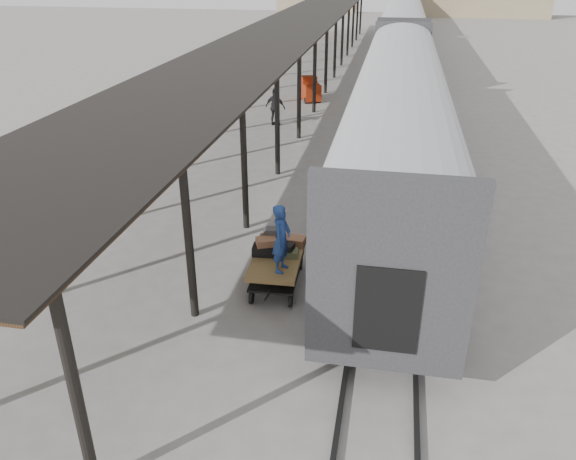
% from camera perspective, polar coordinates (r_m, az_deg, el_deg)
% --- Properties ---
extents(ground, '(160.00, 160.00, 0.00)m').
position_cam_1_polar(ground, '(15.34, -2.17, -4.92)').
color(ground, slate).
rests_on(ground, ground).
extents(train, '(3.45, 76.01, 4.01)m').
position_cam_1_polar(train, '(46.87, 11.54, 19.30)').
color(train, silver).
rests_on(train, ground).
extents(canopy, '(4.90, 64.30, 4.15)m').
position_cam_1_polar(canopy, '(37.55, 0.89, 20.20)').
color(canopy, '#422B19').
rests_on(canopy, ground).
extents(rails, '(1.54, 150.00, 0.12)m').
position_cam_1_polar(rails, '(47.44, 11.26, 16.18)').
color(rails, black).
rests_on(rails, ground).
extents(baggage_cart, '(1.34, 2.45, 0.86)m').
position_cam_1_polar(baggage_cart, '(14.71, -1.10, -3.43)').
color(baggage_cart, brown).
rests_on(baggage_cart, ground).
extents(suitcase_stack, '(1.30, 1.16, 0.58)m').
position_cam_1_polar(suitcase_stack, '(14.86, -1.21, -1.34)').
color(suitcase_stack, '#3C3C3E').
rests_on(suitcase_stack, baggage_cart).
extents(luggage_tug, '(1.49, 1.82, 1.39)m').
position_cam_1_polar(luggage_tug, '(34.60, 2.28, 14.02)').
color(luggage_tug, maroon).
rests_on(luggage_tug, ground).
extents(porter, '(0.53, 0.71, 1.76)m').
position_cam_1_polar(porter, '(13.59, -0.67, -0.86)').
color(porter, navy).
rests_on(porter, baggage_cart).
extents(pedestrian, '(1.19, 0.76, 1.88)m').
position_cam_1_polar(pedestrian, '(29.22, -1.29, 12.37)').
color(pedestrian, black).
rests_on(pedestrian, ground).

